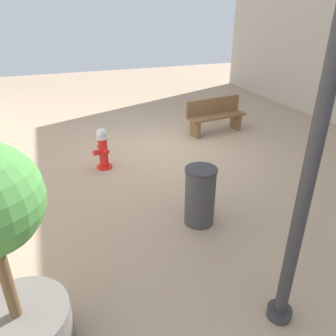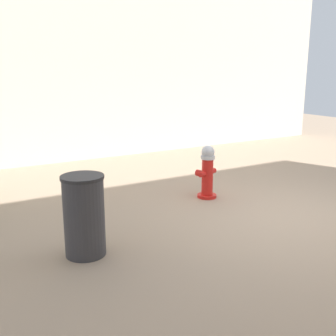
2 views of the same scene
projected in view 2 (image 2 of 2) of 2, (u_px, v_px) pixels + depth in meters
ground_plane at (296, 220)px, 6.02m from camera, size 23.40×23.40×0.00m
building_facade_right at (12, 5)px, 8.79m from camera, size 0.70×18.00×7.06m
fire_hydrant at (207, 172)px, 6.98m from camera, size 0.40×0.42×0.92m
trash_bin at (84, 216)px, 4.80m from camera, size 0.51×0.51×0.99m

